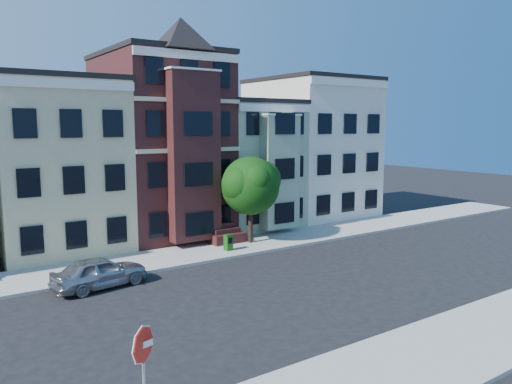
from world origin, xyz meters
TOP-DOWN VIEW (x-y plane):
  - ground at (0.00, 0.00)m, footprint 120.00×120.00m
  - far_sidewalk at (0.00, 8.00)m, footprint 60.00×4.00m
  - near_sidewalk at (0.00, -8.00)m, footprint 60.00×4.00m
  - house_yellow at (-7.00, 14.50)m, footprint 7.00×9.00m
  - house_brown at (0.00, 14.50)m, footprint 7.00×9.00m
  - house_green at (6.50, 14.50)m, footprint 6.00×9.00m
  - house_cream at (13.50, 14.50)m, footprint 8.00×9.00m
  - street_tree at (3.21, 8.20)m, footprint 6.62×6.62m
  - parked_car at (-7.25, 5.20)m, footprint 4.57×2.36m
  - newspaper_box at (1.01, 7.28)m, footprint 0.48×0.44m
  - stop_sign at (-10.04, -7.16)m, footprint 0.91×0.36m

SIDE VIEW (x-z plane):
  - ground at x=0.00m, z-range 0.00..0.00m
  - far_sidewalk at x=0.00m, z-range 0.00..0.15m
  - near_sidewalk at x=0.00m, z-range 0.00..0.15m
  - newspaper_box at x=1.01m, z-range 0.15..1.11m
  - parked_car at x=-7.25m, z-range 0.00..1.49m
  - stop_sign at x=-10.04m, z-range 0.15..3.45m
  - street_tree at x=3.21m, z-range 0.15..6.89m
  - house_green at x=6.50m, z-range 0.00..9.00m
  - house_yellow at x=-7.00m, z-range 0.00..10.00m
  - house_cream at x=13.50m, z-range 0.00..11.00m
  - house_brown at x=0.00m, z-range 0.00..12.00m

